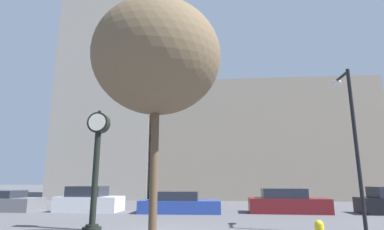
% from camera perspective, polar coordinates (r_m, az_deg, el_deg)
% --- Properties ---
extents(building_tall_tower, '(10.20, 12.00, 36.22)m').
position_cam_1_polar(building_tall_tower, '(39.86, -13.14, 12.11)').
color(building_tall_tower, '#ADA393').
rests_on(building_tall_tower, ground_plane).
extents(building_storefront_row, '(21.84, 12.00, 11.72)m').
position_cam_1_polar(building_storefront_row, '(35.07, 12.76, -5.44)').
color(building_storefront_row, gray).
rests_on(building_storefront_row, ground_plane).
extents(street_clock, '(0.86, 0.73, 4.78)m').
position_cam_1_polar(street_clock, '(12.87, -17.71, -7.46)').
color(street_clock, black).
rests_on(street_clock, ground_plane).
extents(car_grey, '(4.84, 2.16, 1.25)m').
position_cam_1_polar(car_grey, '(23.03, -32.45, -13.81)').
color(car_grey, slate).
rests_on(car_grey, ground_plane).
extents(car_white, '(3.95, 2.02, 1.52)m').
position_cam_1_polar(car_white, '(20.36, -19.01, -15.16)').
color(car_white, silver).
rests_on(car_white, ground_plane).
extents(car_blue, '(4.78, 1.94, 1.24)m').
position_cam_1_polar(car_blue, '(18.46, -2.47, -16.53)').
color(car_blue, '#28429E').
rests_on(car_blue, ground_plane).
extents(car_maroon, '(4.66, 2.12, 1.41)m').
position_cam_1_polar(car_maroon, '(19.29, 17.65, -15.59)').
color(car_maroon, maroon).
rests_on(car_maroon, ground_plane).
extents(street_lamp_right, '(0.36, 1.57, 6.24)m').
position_cam_1_polar(street_lamp_right, '(13.43, 27.75, -1.19)').
color(street_lamp_right, black).
rests_on(street_lamp_right, ground_plane).
extents(bare_tree, '(4.06, 4.06, 7.55)m').
position_cam_1_polar(bare_tree, '(9.78, -6.70, 10.70)').
color(bare_tree, brown).
rests_on(bare_tree, ground_plane).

